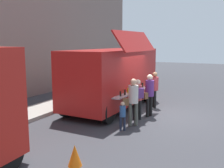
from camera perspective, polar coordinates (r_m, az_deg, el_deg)
name	(u,v)px	position (r m, az deg, el deg)	size (l,w,h in m)	color
ground_plane	(159,114)	(11.83, 10.04, -6.36)	(60.00, 60.00, 0.00)	#38383D
curb_strip	(5,122)	(11.11, -21.89, -7.50)	(28.00, 1.60, 0.15)	#9E998E
food_truck_main	(112,76)	(12.40, 0.08, 1.62)	(5.82, 2.98, 3.55)	#AC1D1A
traffic_cone_orange	(75,155)	(7.00, -7.97, -14.90)	(0.36, 0.36, 0.55)	orange
trash_bin	(105,84)	(16.81, -1.54, -0.08)	(0.60, 0.60, 0.92)	#2F5F38
customer_front_ordering	(149,92)	(11.16, 7.99, -1.67)	(0.58, 0.37, 1.78)	black
customer_mid_with_backpack	(138,95)	(10.61, 5.57, -2.46)	(0.52, 0.49, 1.64)	black
customer_rear_waiting	(133,98)	(9.84, 4.49, -3.03)	(0.47, 0.55, 1.78)	#484B42
customer_extra_browsing	(155,86)	(12.75, 9.12, -0.53)	(0.35, 0.35, 1.71)	black
child_near_queue	(123,113)	(9.39, 2.27, -6.32)	(0.21, 0.21, 1.04)	#1D243A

